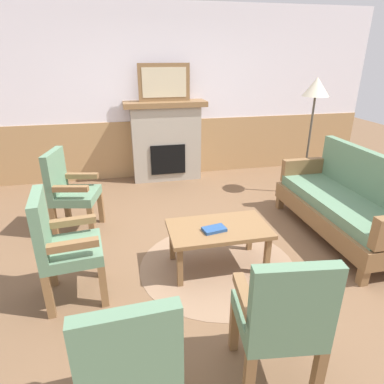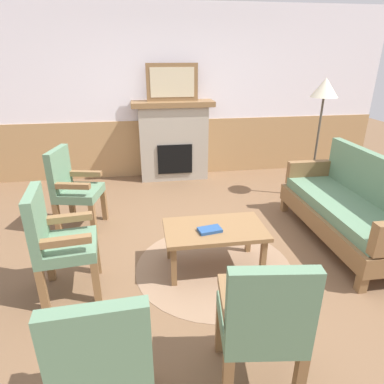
{
  "view_description": "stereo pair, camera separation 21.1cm",
  "coord_description": "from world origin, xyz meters",
  "px_view_note": "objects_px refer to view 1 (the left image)",
  "views": [
    {
      "loc": [
        -0.73,
        -2.96,
        1.97
      ],
      "look_at": [
        0.0,
        0.35,
        0.55
      ],
      "focal_mm": 31.03,
      "sensor_mm": 36.0,
      "label": 1
    },
    {
      "loc": [
        -0.52,
        -3.0,
        1.97
      ],
      "look_at": [
        0.0,
        0.35,
        0.55
      ],
      "focal_mm": 31.03,
      "sensor_mm": 36.0,
      "label": 2
    }
  ],
  "objects_px": {
    "armchair_near_fireplace": "(62,243)",
    "armchair_by_window_left": "(69,189)",
    "coffee_table": "(218,232)",
    "framed_picture": "(164,82)",
    "armchair_front_center": "(130,363)",
    "fireplace": "(166,140)",
    "armchair_front_left": "(282,316)",
    "floor_lamp_by_couch": "(315,95)",
    "couch": "(345,204)",
    "book_on_table": "(214,229)"
  },
  "relations": [
    {
      "from": "armchair_near_fireplace",
      "to": "armchair_by_window_left",
      "type": "distance_m",
      "value": 1.24
    },
    {
      "from": "fireplace",
      "to": "framed_picture",
      "type": "relative_size",
      "value": 1.62
    },
    {
      "from": "armchair_front_left",
      "to": "armchair_front_center",
      "type": "bearing_deg",
      "value": -171.34
    },
    {
      "from": "armchair_near_fireplace",
      "to": "floor_lamp_by_couch",
      "type": "xyz_separation_m",
      "value": [
        3.19,
        1.7,
        0.91
      ]
    },
    {
      "from": "coffee_table",
      "to": "armchair_near_fireplace",
      "type": "distance_m",
      "value": 1.41
    },
    {
      "from": "fireplace",
      "to": "armchair_near_fireplace",
      "type": "xyz_separation_m",
      "value": [
        -1.27,
        -2.8,
        -0.11
      ]
    },
    {
      "from": "armchair_near_fireplace",
      "to": "armchair_by_window_left",
      "type": "bearing_deg",
      "value": 94.05
    },
    {
      "from": "coffee_table",
      "to": "book_on_table",
      "type": "bearing_deg",
      "value": -136.11
    },
    {
      "from": "framed_picture",
      "to": "coffee_table",
      "type": "xyz_separation_m",
      "value": [
        0.12,
        -2.64,
        -1.17
      ]
    },
    {
      "from": "book_on_table",
      "to": "armchair_front_left",
      "type": "xyz_separation_m",
      "value": [
        0.06,
        -1.24,
        0.08
      ]
    },
    {
      "from": "coffee_table",
      "to": "armchair_front_center",
      "type": "distance_m",
      "value": 1.7
    },
    {
      "from": "framed_picture",
      "to": "armchair_front_left",
      "type": "distance_m",
      "value": 4.07
    },
    {
      "from": "fireplace",
      "to": "armchair_front_left",
      "type": "bearing_deg",
      "value": -88.28
    },
    {
      "from": "book_on_table",
      "to": "armchair_near_fireplace",
      "type": "distance_m",
      "value": 1.33
    },
    {
      "from": "framed_picture",
      "to": "armchair_by_window_left",
      "type": "xyz_separation_m",
      "value": [
        -1.36,
        -1.57,
        -1.02
      ]
    },
    {
      "from": "armchair_front_left",
      "to": "floor_lamp_by_couch",
      "type": "height_order",
      "value": "floor_lamp_by_couch"
    },
    {
      "from": "framed_picture",
      "to": "armchair_front_center",
      "type": "height_order",
      "value": "framed_picture"
    },
    {
      "from": "coffee_table",
      "to": "armchair_near_fireplace",
      "type": "height_order",
      "value": "armchair_near_fireplace"
    },
    {
      "from": "couch",
      "to": "coffee_table",
      "type": "relative_size",
      "value": 1.88
    },
    {
      "from": "couch",
      "to": "armchair_near_fireplace",
      "type": "bearing_deg",
      "value": -171.59
    },
    {
      "from": "fireplace",
      "to": "armchair_front_center",
      "type": "relative_size",
      "value": 1.33
    },
    {
      "from": "book_on_table",
      "to": "armchair_front_left",
      "type": "distance_m",
      "value": 1.24
    },
    {
      "from": "fireplace",
      "to": "armchair_front_center",
      "type": "bearing_deg",
      "value": -100.76
    },
    {
      "from": "coffee_table",
      "to": "armchair_front_center",
      "type": "height_order",
      "value": "armchair_front_center"
    },
    {
      "from": "armchair_front_center",
      "to": "fireplace",
      "type": "bearing_deg",
      "value": 79.24
    },
    {
      "from": "framed_picture",
      "to": "armchair_front_left",
      "type": "xyz_separation_m",
      "value": [
        0.12,
        -3.94,
        -1.02
      ]
    },
    {
      "from": "fireplace",
      "to": "armchair_by_window_left",
      "type": "relative_size",
      "value": 1.33
    },
    {
      "from": "framed_picture",
      "to": "armchair_front_center",
      "type": "xyz_separation_m",
      "value": [
        -0.77,
        -4.08,
        -1.02
      ]
    },
    {
      "from": "fireplace",
      "to": "coffee_table",
      "type": "xyz_separation_m",
      "value": [
        0.12,
        -2.64,
        -0.27
      ]
    },
    {
      "from": "armchair_near_fireplace",
      "to": "armchair_front_center",
      "type": "relative_size",
      "value": 1.0
    },
    {
      "from": "couch",
      "to": "book_on_table",
      "type": "distance_m",
      "value": 1.67
    },
    {
      "from": "fireplace",
      "to": "armchair_near_fireplace",
      "type": "distance_m",
      "value": 3.08
    },
    {
      "from": "coffee_table",
      "to": "armchair_front_left",
      "type": "bearing_deg",
      "value": -90.07
    },
    {
      "from": "framed_picture",
      "to": "book_on_table",
      "type": "xyz_separation_m",
      "value": [
        0.06,
        -2.7,
        -1.1
      ]
    },
    {
      "from": "couch",
      "to": "armchair_near_fireplace",
      "type": "height_order",
      "value": "same"
    },
    {
      "from": "couch",
      "to": "armchair_by_window_left",
      "type": "bearing_deg",
      "value": 165.36
    },
    {
      "from": "framed_picture",
      "to": "armchair_near_fireplace",
      "type": "height_order",
      "value": "framed_picture"
    },
    {
      "from": "fireplace",
      "to": "floor_lamp_by_couch",
      "type": "bearing_deg",
      "value": -29.69
    },
    {
      "from": "armchair_front_left",
      "to": "floor_lamp_by_couch",
      "type": "bearing_deg",
      "value": 57.6
    },
    {
      "from": "book_on_table",
      "to": "couch",
      "type": "bearing_deg",
      "value": 11.68
    },
    {
      "from": "couch",
      "to": "coffee_table",
      "type": "distance_m",
      "value": 1.6
    },
    {
      "from": "framed_picture",
      "to": "armchair_front_center",
      "type": "distance_m",
      "value": 4.27
    },
    {
      "from": "framed_picture",
      "to": "armchair_near_fireplace",
      "type": "relative_size",
      "value": 0.82
    },
    {
      "from": "fireplace",
      "to": "armchair_front_left",
      "type": "relative_size",
      "value": 1.33
    },
    {
      "from": "couch",
      "to": "armchair_front_center",
      "type": "relative_size",
      "value": 1.84
    },
    {
      "from": "armchair_front_center",
      "to": "book_on_table",
      "type": "bearing_deg",
      "value": 58.8
    },
    {
      "from": "fireplace",
      "to": "armchair_front_left",
      "type": "height_order",
      "value": "fireplace"
    },
    {
      "from": "armchair_near_fireplace",
      "to": "floor_lamp_by_couch",
      "type": "bearing_deg",
      "value": 28.1
    },
    {
      "from": "fireplace",
      "to": "couch",
      "type": "xyz_separation_m",
      "value": [
        1.69,
        -2.36,
        -0.26
      ]
    },
    {
      "from": "framed_picture",
      "to": "armchair_by_window_left",
      "type": "height_order",
      "value": "framed_picture"
    }
  ]
}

